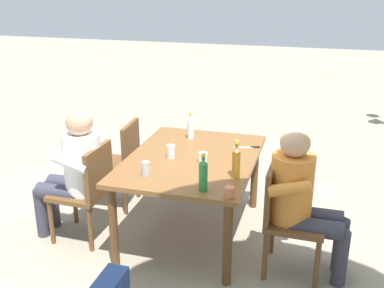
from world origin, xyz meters
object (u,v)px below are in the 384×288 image
cup_glass (171,152)px  table_knife (249,147)px  cup_white (203,157)px  dining_table (192,166)px  person_in_white_shirt (75,168)px  cup_steel (146,169)px  bottle_clear (191,127)px  cup_terracotta (229,192)px  bottle_amber (236,162)px  chair_near_left (120,160)px  bottle_green (203,175)px  person_in_plaid_shirt (302,196)px  chair_far_right (285,213)px  chair_near_right (88,187)px

cup_glass → table_knife: size_ratio=0.48×
cup_white → table_knife: bearing=145.1°
dining_table → person_in_white_shirt: (0.33, -0.95, 0.01)m
cup_steel → bottle_clear: bearing=174.2°
cup_steel → cup_terracotta: bearing=74.4°
bottle_amber → cup_glass: bottle_amber is taller
chair_near_left → bottle_clear: (-0.13, 0.69, 0.36)m
bottle_green → person_in_white_shirt: bearing=-103.0°
cup_glass → cup_white: size_ratio=1.34×
person_in_plaid_shirt → bottle_green: 0.77m
cup_white → table_knife: 0.55m
bottle_green → cup_white: bottle_green is taller
bottle_green → cup_white: (-0.52, -0.14, -0.08)m
dining_table → table_knife: table_knife is taller
chair_near_left → cup_glass: chair_near_left is taller
chair_far_right → table_knife: bearing=-149.4°
chair_near_right → person_in_white_shirt: bearing=-91.5°
person_in_plaid_shirt → cup_white: person_in_plaid_shirt is taller
chair_far_right → person_in_white_shirt: (0.00, -1.78, 0.17)m
chair_near_right → cup_terracotta: (0.33, 1.30, 0.29)m
person_in_plaid_shirt → chair_near_left: bearing=-110.3°
bottle_green → chair_near_right: bearing=-104.1°
chair_far_right → cup_steel: 1.13m
chair_near_left → dining_table: bearing=68.3°
cup_terracotta → bottle_clear: bearing=-151.6°
dining_table → cup_white: (0.08, 0.12, 0.13)m
dining_table → cup_glass: bearing=-69.9°
chair_near_right → cup_white: size_ratio=10.27×
chair_near_right → bottle_green: size_ratio=2.98×
cup_glass → cup_terracotta: size_ratio=1.38×
chair_near_right → cup_glass: chair_near_right is taller
chair_near_left → cup_steel: 1.04m
cup_glass → cup_white: 0.29m
bottle_green → chair_far_right: bearing=115.7°
chair_near_left → cup_terracotta: chair_near_left is taller
chair_far_right → person_in_white_shirt: person_in_white_shirt is taller
chair_far_right → table_knife: size_ratio=3.70×
chair_near_right → cup_steel: (0.14, 0.60, 0.30)m
bottle_green → bottle_amber: bottle_amber is taller
chair_far_right → bottle_clear: 1.31m
cup_terracotta → chair_near_left: bearing=-127.5°
bottle_amber → cup_white: (-0.23, -0.32, -0.09)m
bottle_amber → bottle_green: bearing=-31.9°
bottle_green → cup_terracotta: 0.23m
person_in_white_shirt → cup_terracotta: (0.34, 1.41, 0.12)m
dining_table → bottle_clear: bottle_clear is taller
cup_terracotta → table_knife: size_ratio=0.35×
cup_white → cup_steel: 0.53m
chair_near_left → bottle_amber: 1.48m
person_in_white_shirt → bottle_amber: (-0.02, 1.39, 0.21)m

